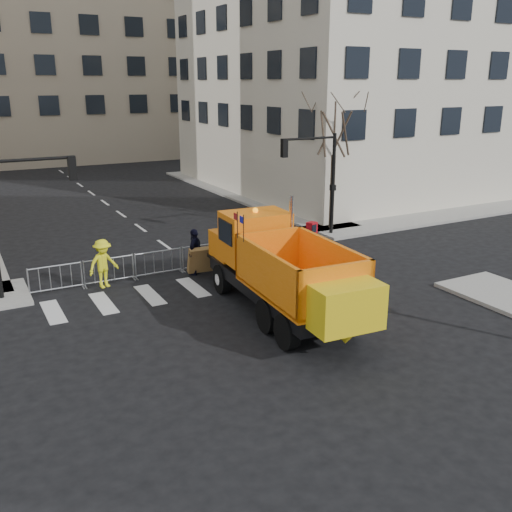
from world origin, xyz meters
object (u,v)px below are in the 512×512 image
plow_truck (282,268)px  cop_b (228,250)px  newspaper_box (312,233)px  cop_c (195,252)px  cop_a (217,254)px  worker (103,264)px

plow_truck → cop_b: plow_truck is taller
plow_truck → cop_b: bearing=-1.7°
newspaper_box → cop_c: bearing=170.9°
cop_a → cop_c: 1.04m
cop_c → worker: 3.94m
cop_b → cop_a: bearing=60.8°
plow_truck → cop_b: (0.49, 5.34, -0.80)m
cop_c → newspaper_box: (6.75, 1.22, -0.30)m
cop_a → cop_b: bearing=-157.4°
plow_truck → newspaper_box: size_ratio=9.35×
worker → cop_c: bearing=-14.4°
cop_c → worker: (-3.93, -0.20, 0.12)m
newspaper_box → plow_truck: bearing=-149.7°
cop_a → worker: worker is taller
plow_truck → worker: size_ratio=5.30×
cop_b → cop_c: (-1.44, 0.25, 0.05)m
cop_c → newspaper_box: cop_c is taller
cop_b → newspaper_box: bearing=-139.1°
cop_c → worker: size_ratio=1.03×
cop_a → worker: bearing=-20.2°
cop_b → worker: (-5.37, 0.05, 0.17)m
cop_a → plow_truck: bearing=80.6°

